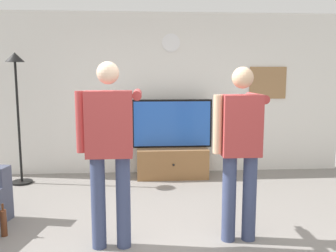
# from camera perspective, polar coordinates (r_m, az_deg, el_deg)

# --- Properties ---
(ground_plane) EXTENTS (8.40, 8.40, 0.00)m
(ground_plane) POSITION_cam_1_polar(r_m,az_deg,el_deg) (3.73, 0.20, -18.96)
(ground_plane) COLOR gray
(back_wall) EXTENTS (6.40, 0.10, 2.70)m
(back_wall) POSITION_cam_1_polar(r_m,az_deg,el_deg) (6.27, -1.77, 4.99)
(back_wall) COLOR silver
(back_wall) RESTS_ON ground_plane
(tv_stand) EXTENTS (1.15, 0.56, 0.48)m
(tv_stand) POSITION_cam_1_polar(r_m,az_deg,el_deg) (6.10, 0.65, -5.63)
(tv_stand) COLOR olive
(tv_stand) RESTS_ON ground_plane
(television) EXTENTS (1.31, 0.07, 0.79)m
(television) POSITION_cam_1_polar(r_m,az_deg,el_deg) (6.03, 0.63, 0.38)
(television) COLOR black
(television) RESTS_ON tv_stand
(wall_clock) EXTENTS (0.30, 0.03, 0.30)m
(wall_clock) POSITION_cam_1_polar(r_m,az_deg,el_deg) (6.24, 0.46, 12.81)
(wall_clock) COLOR white
(framed_picture) EXTENTS (0.63, 0.04, 0.54)m
(framed_picture) POSITION_cam_1_polar(r_m,az_deg,el_deg) (6.57, 15.22, 6.49)
(framed_picture) COLOR #997047
(floor_lamp) EXTENTS (0.32, 0.32, 2.01)m
(floor_lamp) POSITION_cam_1_polar(r_m,az_deg,el_deg) (6.00, -22.44, 5.05)
(floor_lamp) COLOR black
(floor_lamp) RESTS_ON ground_plane
(person_standing_nearer_lamp) EXTENTS (0.62, 0.78, 1.81)m
(person_standing_nearer_lamp) POSITION_cam_1_polar(r_m,az_deg,el_deg) (3.54, -9.05, -2.71)
(person_standing_nearer_lamp) COLOR #384266
(person_standing_nearer_lamp) RESTS_ON ground_plane
(person_standing_nearer_couch) EXTENTS (0.56, 0.78, 1.76)m
(person_standing_nearer_couch) POSITION_cam_1_polar(r_m,az_deg,el_deg) (3.73, 11.18, -2.86)
(person_standing_nearer_couch) COLOR #384266
(person_standing_nearer_couch) RESTS_ON ground_plane
(beverage_bottle) EXTENTS (0.07, 0.07, 0.35)m
(beverage_bottle) POSITION_cam_1_polar(r_m,az_deg,el_deg) (4.34, -24.16, -13.54)
(beverage_bottle) COLOR #592D19
(beverage_bottle) RESTS_ON ground_plane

